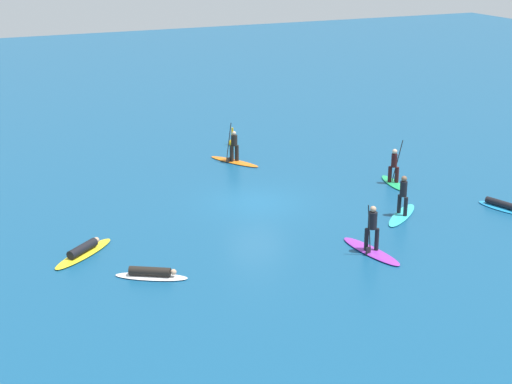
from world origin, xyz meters
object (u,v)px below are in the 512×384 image
object	(u,v)px
surfer_on_green_board	(393,174)
surfer_on_teal_board	(402,207)
surfer_on_orange_board	(234,155)
surfer_on_blue_board	(503,206)
surfer_on_yellow_board	(84,251)
surfer_on_purple_board	(371,242)
surfer_on_white_board	(151,274)
marker_buoy	(233,142)

from	to	relation	value
surfer_on_green_board	surfer_on_teal_board	bearing A→B (deg)	161.80
surfer_on_orange_board	surfer_on_green_board	size ratio (longest dim) A/B	1.24
surfer_on_green_board	surfer_on_blue_board	xyz separation A→B (m)	(2.50, -4.94, -0.34)
surfer_on_teal_board	surfer_on_yellow_board	bearing A→B (deg)	134.49
surfer_on_purple_board	surfer_on_green_board	distance (m)	8.61
surfer_on_green_board	surfer_on_purple_board	bearing A→B (deg)	151.36
surfer_on_white_board	surfer_on_teal_board	bearing A→B (deg)	37.96
surfer_on_green_board	surfer_on_yellow_board	bearing A→B (deg)	109.24
surfer_on_purple_board	surfer_on_green_board	bearing A→B (deg)	132.66
surfer_on_yellow_board	surfer_on_white_board	bearing A→B (deg)	-99.54
surfer_on_green_board	surfer_on_blue_board	bearing A→B (deg)	-142.91
surfer_on_purple_board	surfer_on_white_board	distance (m)	8.46
surfer_on_green_board	marker_buoy	world-z (taller)	surfer_on_green_board
surfer_on_orange_board	surfer_on_yellow_board	bearing A→B (deg)	103.32
surfer_on_purple_board	surfer_on_blue_board	xyz separation A→B (m)	(7.90, 1.76, -0.31)
surfer_on_orange_board	surfer_on_white_board	bearing A→B (deg)	117.12
surfer_on_yellow_board	surfer_on_green_board	xyz separation A→B (m)	(15.56, 2.47, 0.32)
surfer_on_teal_board	surfer_on_purple_board	world-z (taller)	surfer_on_purple_board
surfer_on_yellow_board	surfer_on_white_board	distance (m)	3.48
surfer_on_orange_board	surfer_on_purple_board	world-z (taller)	surfer_on_orange_board
surfer_on_teal_board	surfer_on_blue_board	size ratio (longest dim) A/B	1.10
surfer_on_orange_board	surfer_on_blue_board	bearing A→B (deg)	-172.71
surfer_on_teal_board	marker_buoy	xyz separation A→B (m)	(-2.42, 13.48, -0.27)
surfer_on_white_board	marker_buoy	size ratio (longest dim) A/B	2.34
surfer_on_orange_board	marker_buoy	bearing A→B (deg)	-49.32
marker_buoy	surfer_on_purple_board	bearing A→B (deg)	-93.08
surfer_on_blue_board	surfer_on_white_board	xyz separation A→B (m)	(-16.27, -0.52, 0.02)
surfer_on_yellow_board	surfer_on_purple_board	xyz separation A→B (m)	(10.15, -4.23, 0.29)
surfer_on_purple_board	surfer_on_yellow_board	bearing A→B (deg)	-121.10
surfer_on_teal_board	surfer_on_blue_board	xyz separation A→B (m)	(4.61, -1.05, -0.30)
surfer_on_yellow_board	surfer_on_green_board	distance (m)	15.75
surfer_on_orange_board	surfer_on_yellow_board	xyz separation A→B (m)	(-9.83, -8.86, -0.28)
surfer_on_yellow_board	surfer_on_blue_board	size ratio (longest dim) A/B	1.16
surfer_on_yellow_board	marker_buoy	xyz separation A→B (m)	(11.03, 12.05, 0.01)
surfer_on_teal_board	surfer_on_green_board	xyz separation A→B (m)	(2.11, 3.89, 0.04)
surfer_on_orange_board	surfer_on_teal_board	distance (m)	10.90
surfer_on_orange_board	surfer_on_purple_board	xyz separation A→B (m)	(0.33, -13.09, 0.01)
surfer_on_purple_board	surfer_on_green_board	size ratio (longest dim) A/B	1.32
surfer_on_yellow_board	surfer_on_blue_board	world-z (taller)	surfer_on_yellow_board
surfer_on_orange_board	marker_buoy	xyz separation A→B (m)	(1.20, 3.20, -0.27)
surfer_on_blue_board	marker_buoy	size ratio (longest dim) A/B	2.27
surfer_on_yellow_board	surfer_on_purple_board	bearing A→B (deg)	-63.03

